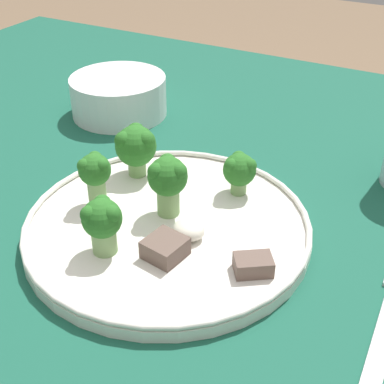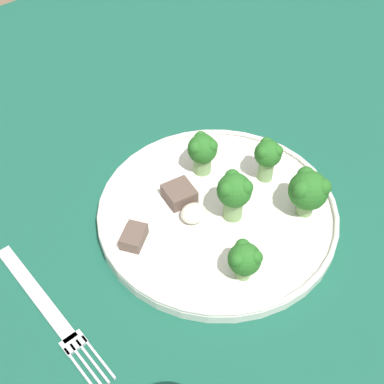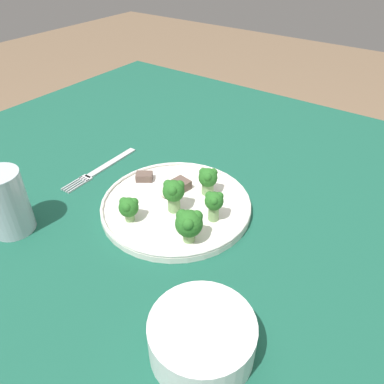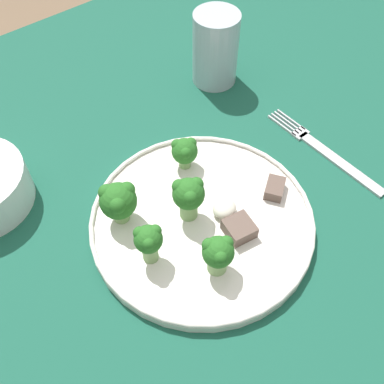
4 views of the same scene
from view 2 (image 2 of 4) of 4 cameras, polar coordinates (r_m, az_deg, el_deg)
table at (r=0.71m, az=-0.46°, el=-4.88°), size 1.34×1.19×0.70m
dinner_plate at (r=0.63m, az=2.73°, el=-2.18°), size 0.28×0.28×0.02m
fork at (r=0.58m, az=-14.93°, el=-12.22°), size 0.02×0.20×0.00m
broccoli_floret_near_rim_left at (r=0.62m, az=12.32°, el=0.21°), size 0.05×0.05×0.06m
broccoli_floret_center_left at (r=0.65m, az=8.08°, el=3.86°), size 0.03×0.03×0.06m
broccoli_floret_back_left at (r=0.55m, az=5.63°, el=-7.12°), size 0.04×0.04×0.05m
broccoli_floret_front_left at (r=0.65m, az=1.12°, el=4.46°), size 0.04×0.04×0.06m
broccoli_floret_center_back at (r=0.60m, az=4.52°, el=0.00°), size 0.04×0.04×0.06m
meat_slice_front_slice at (r=0.60m, az=-6.23°, el=-4.77°), size 0.04×0.04×0.02m
meat_slice_middle_slice at (r=0.64m, az=-1.64°, el=0.06°), size 0.04×0.04×0.02m
sauce_dollop at (r=0.62m, az=0.18°, el=-2.27°), size 0.03×0.03×0.02m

